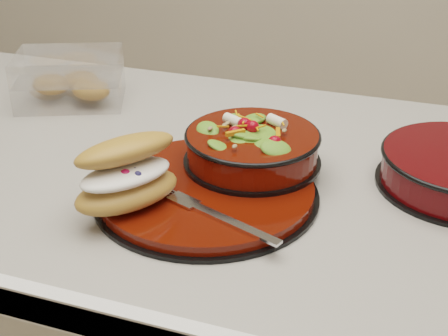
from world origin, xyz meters
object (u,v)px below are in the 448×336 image
(dinner_plate, at_px, (206,191))
(pastry_box, at_px, (71,79))
(salad_bowl, at_px, (252,143))
(fork, at_px, (218,216))
(croissant, at_px, (128,174))

(dinner_plate, xyz_separation_m, pastry_box, (-0.38, 0.26, 0.03))
(dinner_plate, relative_size, salad_bowl, 1.55)
(salad_bowl, xyz_separation_m, fork, (0.00, -0.16, -0.03))
(croissant, bearing_deg, fork, -53.89)
(croissant, xyz_separation_m, pastry_box, (-0.29, 0.34, -0.02))
(dinner_plate, height_order, pastry_box, pastry_box)
(croissant, distance_m, pastry_box, 0.45)
(croissant, bearing_deg, dinner_plate, -11.02)
(dinner_plate, distance_m, fork, 0.09)
(croissant, height_order, fork, croissant)
(dinner_plate, bearing_deg, croissant, -135.73)
(salad_bowl, height_order, croissant, croissant)
(dinner_plate, height_order, fork, fork)
(salad_bowl, height_order, pastry_box, salad_bowl)
(croissant, xyz_separation_m, fork, (0.12, 0.00, -0.04))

